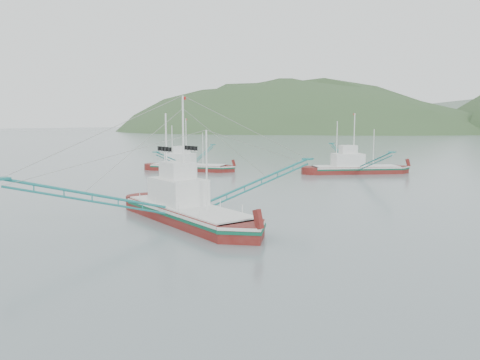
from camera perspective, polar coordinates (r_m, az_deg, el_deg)
The scene contains 5 objects.
ground at distance 39.41m, azimuth -4.74°, elevation -5.53°, with size 1200.00×1200.00×0.00m, color slate.
main_boat at distance 40.76m, azimuth -6.56°, elevation -1.77°, with size 16.38×27.75×11.67m.
bg_boat_left at distance 83.51m, azimuth -6.36°, elevation 2.41°, with size 14.04×24.07×9.95m.
bg_boat_far at distance 80.89m, azimuth 13.93°, elevation 2.43°, with size 21.06×23.31×10.86m.
headland_left at distance 440.40m, azimuth 5.19°, elevation 5.92°, with size 448.00×308.00×210.00m, color #304B27.
Camera 1 is at (23.42, -30.51, 8.58)m, focal length 35.00 mm.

